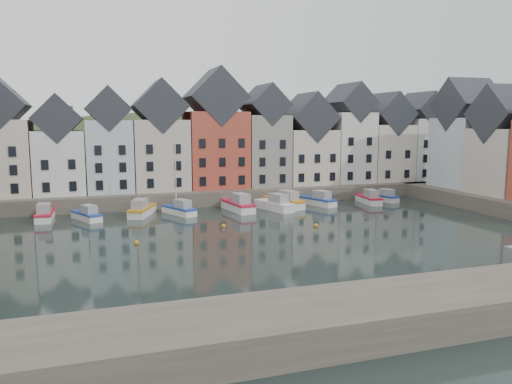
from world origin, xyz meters
name	(u,v)px	position (x,y,z in m)	size (l,w,h in m)	color
ground	(282,241)	(0.00, 0.00, 0.00)	(260.00, 260.00, 0.00)	black
far_quay	(213,192)	(0.00, 30.00, 1.00)	(90.00, 16.00, 2.00)	#4B413A
near_wall	(257,330)	(-10.00, -22.00, 1.00)	(50.00, 6.00, 2.00)	#4B413A
hillside	(185,265)	(0.02, 56.00, -17.96)	(153.60, 70.40, 64.00)	#263018
far_terrace	(236,141)	(3.21, 28.00, 8.88)	(72.37, 8.16, 17.78)	beige
right_terrace	(509,143)	(36.00, 8.07, 8.91)	(8.30, 24.25, 16.36)	silver
mooring_buoys	(230,231)	(-4.00, 5.33, 0.15)	(20.50, 5.50, 0.50)	#C37C17
boat_a	(45,215)	(-23.47, 18.86, 0.70)	(1.99, 6.13, 2.34)	silver
boat_b	(87,215)	(-18.62, 17.26, 0.63)	(3.84, 5.69, 2.10)	silver
boat_c	(142,210)	(-12.03, 18.19, 0.73)	(4.31, 6.64, 2.45)	silver
boat_d	(180,209)	(-7.34, 17.39, 0.72)	(4.00, 6.01, 11.05)	silver
boat_e	(238,205)	(0.56, 17.54, 0.80)	(3.10, 7.26, 2.70)	silver
boat_f	(275,205)	(5.43, 16.59, 0.75)	(3.93, 6.90, 2.53)	silver
boat_g	(285,202)	(7.51, 18.33, 0.80)	(4.10, 7.32, 2.69)	silver
boat_h	(318,200)	(12.67, 18.44, 0.71)	(3.91, 6.50, 2.39)	silver
boat_i	(369,199)	(20.52, 17.76, 0.69)	(2.63, 6.23, 2.32)	silver
boat_j	(383,197)	(23.65, 18.85, 0.63)	(2.84, 5.70, 2.10)	silver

